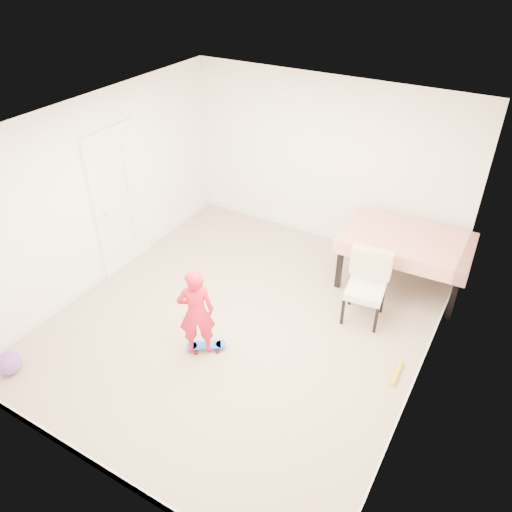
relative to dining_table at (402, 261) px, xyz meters
The scene contains 17 objects.
ground 2.41m from the dining_table, 130.04° to the right, with size 5.00×5.00×0.00m, color tan.
ceiling 3.22m from the dining_table, 130.04° to the right, with size 4.50×5.00×0.04m, color white.
wall_back 1.89m from the dining_table, 156.53° to the left, with size 4.50×0.04×2.60m, color white.
wall_front 4.65m from the dining_table, 109.56° to the right, with size 4.50×0.04×2.60m, color white.
wall_left 4.27m from the dining_table, 154.19° to the right, with size 0.04×5.00×2.60m, color white.
wall_right 2.14m from the dining_table, 68.85° to the right, with size 0.04×5.00×2.60m, color white.
door 4.09m from the dining_table, 157.97° to the right, with size 0.10×0.94×2.11m, color white.
baseboard_back 1.70m from the dining_table, 156.22° to the left, with size 4.50×0.02×0.12m, color white.
baseboard_front 4.58m from the dining_table, 109.52° to the right, with size 4.50×0.02×0.12m, color white.
baseboard_left 4.20m from the dining_table, 154.25° to the right, with size 0.02×5.00×0.12m, color white.
baseboard_right 1.98m from the dining_table, 68.57° to the right, with size 0.02×5.00×0.12m, color white.
dining_table is the anchor object (origin of this frame).
dining_chair 0.98m from the dining_table, 102.04° to the right, with size 0.52×0.60×0.96m, color beige, non-canonical shape.
skateboard 2.98m from the dining_table, 123.48° to the right, with size 0.49×0.18×0.07m, color blue, non-canonical shape.
child 3.05m from the dining_table, 123.59° to the right, with size 0.43×0.28×1.17m, color red.
balloon 5.17m from the dining_table, 130.77° to the right, with size 0.28×0.28×0.28m, color purple.
foam_toy 1.82m from the dining_table, 73.53° to the right, with size 0.06×0.06×0.40m, color gold.
Camera 1 is at (2.64, -4.16, 4.36)m, focal length 35.00 mm.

